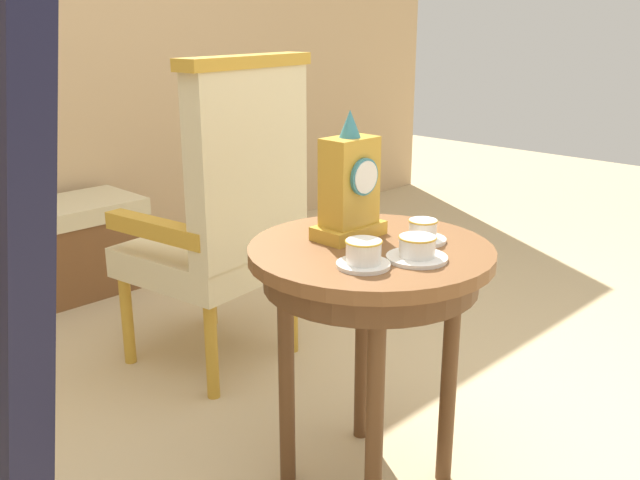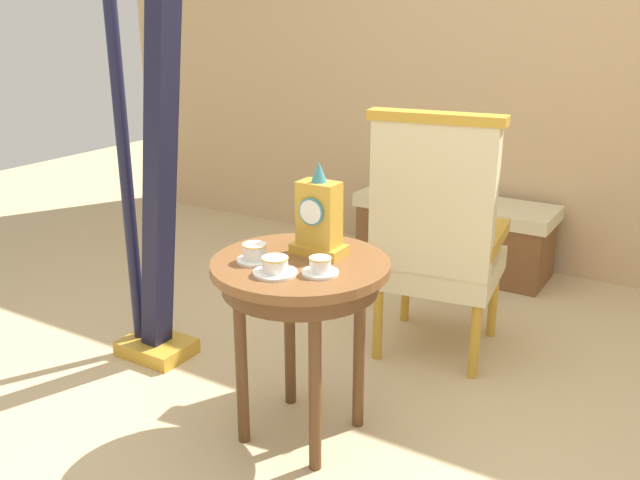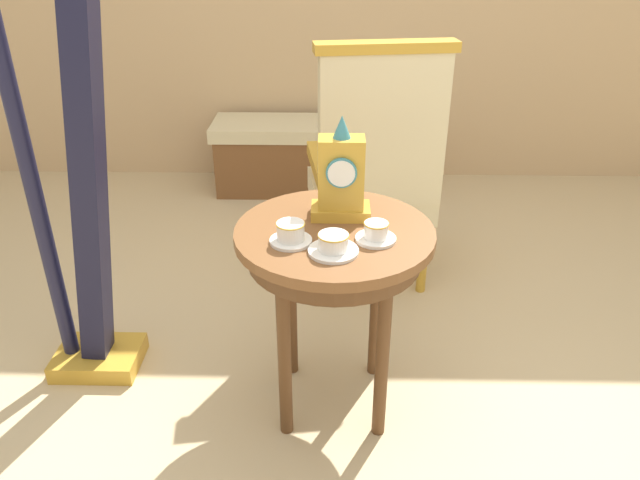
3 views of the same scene
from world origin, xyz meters
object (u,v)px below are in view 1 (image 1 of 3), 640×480
object	(u,v)px
side_table	(370,279)
teacup_left	(364,255)
mantel_clock	(350,188)
teacup_center	(423,232)
window_bench	(14,261)
armchair	(227,213)
teacup_right	(417,250)

from	to	relation	value
side_table	teacup_left	world-z (taller)	teacup_left
mantel_clock	teacup_center	bearing A→B (deg)	-57.15
teacup_left	window_bench	bearing A→B (deg)	90.72
teacup_center	mantel_clock	xyz separation A→B (m)	(-0.10, 0.16, 0.11)
teacup_left	armchair	distance (m)	0.97
teacup_right	window_bench	bearing A→B (deg)	94.18
armchair	side_table	bearing A→B (deg)	-102.13
mantel_clock	armchair	bearing A→B (deg)	77.80
teacup_left	window_bench	xyz separation A→B (m)	(-0.03, 2.03, -0.50)
teacup_left	teacup_center	xyz separation A→B (m)	(0.26, 0.02, -0.00)
side_table	teacup_left	size ratio (longest dim) A/B	5.44
teacup_left	teacup_center	distance (m)	0.26
teacup_right	teacup_center	world-z (taller)	same
armchair	window_bench	xyz separation A→B (m)	(-0.33, 1.12, -0.37)
teacup_right	mantel_clock	bearing A→B (deg)	84.61
teacup_left	teacup_right	world-z (taller)	teacup_left
side_table	window_bench	world-z (taller)	side_table
teacup_right	mantel_clock	size ratio (longest dim) A/B	0.44
teacup_center	window_bench	bearing A→B (deg)	97.94
teacup_left	teacup_center	world-z (taller)	teacup_left
teacup_center	mantel_clock	size ratio (longest dim) A/B	0.37
teacup_right	teacup_center	distance (m)	0.15
teacup_right	armchair	size ratio (longest dim) A/B	0.13
armchair	teacup_right	bearing A→B (deg)	-100.54
mantel_clock	armchair	distance (m)	0.78
side_table	teacup_right	xyz separation A→B (m)	(-0.00, -0.15, 0.12)
side_table	mantel_clock	distance (m)	0.24
mantel_clock	window_bench	bearing A→B (deg)	95.42
side_table	teacup_center	size ratio (longest dim) A/B	5.64
side_table	teacup_center	xyz separation A→B (m)	(0.12, -0.07, 0.11)
mantel_clock	armchair	xyz separation A→B (m)	(0.16, 0.73, -0.24)
teacup_left	armchair	size ratio (longest dim) A/B	0.11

